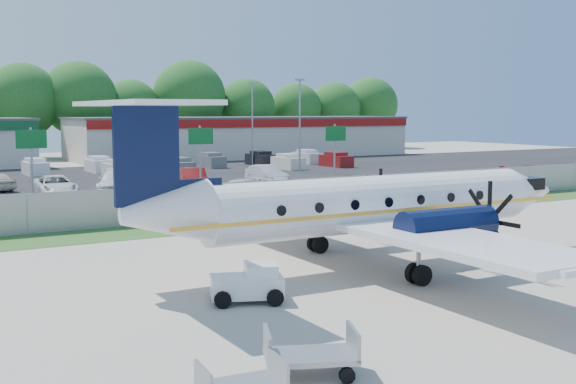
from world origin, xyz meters
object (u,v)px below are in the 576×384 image
aircraft (366,204)px  baggage_cart_near (242,384)px  baggage_cart_far (311,354)px  pushback_tug (250,283)px

aircraft → baggage_cart_near: 13.88m
baggage_cart_far → baggage_cart_near: bearing=-163.2°
pushback_tug → baggage_cart_far: (-1.77, -6.44, -0.07)m
baggage_cart_near → baggage_cart_far: bearing=16.8°
aircraft → pushback_tug: size_ratio=7.81×
baggage_cart_far → pushback_tug: bearing=74.6°
pushback_tug → baggage_cart_near: pushback_tug is taller
aircraft → pushback_tug: aircraft is taller
aircraft → baggage_cart_far: 12.00m
aircraft → baggage_cart_near: (-10.03, -9.37, -2.02)m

